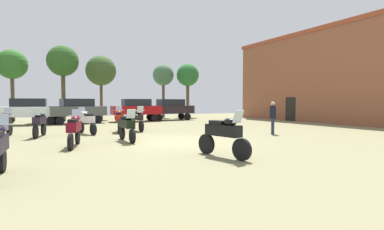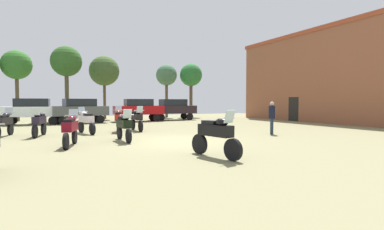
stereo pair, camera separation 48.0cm
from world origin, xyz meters
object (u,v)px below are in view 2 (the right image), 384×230
motorcycle_7 (70,128)px  car_1 (80,109)px  person_2 (272,115)px  tree_5 (66,62)px  car_4 (139,108)px  tree_1 (104,71)px  motorcycle_10 (124,125)px  motorcycle_11 (118,119)px  motorcycle_2 (216,134)px  brick_building (339,77)px  car_5 (33,109)px  motorcycle_6 (86,121)px  motorcycle_3 (39,122)px  tree_6 (166,76)px  tree_9 (191,76)px  motorcycle_8 (137,118)px  car_2 (173,108)px  tree_4 (16,66)px  motorcycle_5 (4,123)px

motorcycle_7 → car_1: bearing=98.3°
person_2 → tree_5: bearing=-99.8°
car_4 → tree_1: 6.60m
motorcycle_10 → motorcycle_11: size_ratio=0.98×
motorcycle_2 → motorcycle_10: size_ratio=1.01×
motorcycle_7 → car_1: car_1 is taller
brick_building → car_5: (-24.05, 8.14, -2.79)m
motorcycle_6 → motorcycle_3: bearing=176.4°
motorcycle_11 → motorcycle_7: bearing=-106.9°
motorcycle_2 → tree_6: size_ratio=0.37×
car_1 → tree_1: size_ratio=0.71×
motorcycle_2 → person_2: (6.13, 4.45, 0.29)m
person_2 → tree_9: 19.33m
motorcycle_3 → motorcycle_8: (5.25, 0.88, 0.01)m
car_1 → person_2: 15.78m
tree_9 → car_2: bearing=-132.7°
person_2 → tree_6: (1.24, 18.86, 3.64)m
motorcycle_6 → tree_5: tree_5 is taller
car_4 → tree_4: tree_4 is taller
motorcycle_2 → motorcycle_7: 5.96m
motorcycle_3 → car_2: (11.32, 9.83, 0.44)m
motorcycle_2 → car_5: (-5.75, 17.88, 0.43)m
car_5 → car_2: bearing=-81.4°
motorcycle_6 → tree_9: (13.08, 13.76, 4.04)m
motorcycle_8 → tree_6: tree_6 is taller
car_5 → tree_5: size_ratio=0.65×
car_2 → tree_9: tree_9 is taller
tree_4 → motorcycle_2: bearing=-72.7°
car_2 → tree_5: bearing=72.1°
motorcycle_10 → tree_9: tree_9 is taller
tree_5 → tree_6: (10.45, 1.65, -0.70)m
motorcycle_8 → brick_building: bearing=179.8°
car_4 → tree_9: bearing=-54.2°
motorcycle_8 → motorcycle_11: 1.22m
car_5 → tree_6: 14.63m
brick_building → tree_6: size_ratio=3.26×
person_2 → motorcycle_6: bearing=-66.0°
motorcycle_7 → motorcycle_11: (2.89, 4.82, 0.03)m
tree_5 → tree_6: 10.60m
motorcycle_10 → tree_4: tree_4 is taller
car_2 → tree_1: tree_1 is taller
car_4 → tree_5: size_ratio=0.64×
brick_building → tree_1: (-17.76, 13.31, 0.89)m
motorcycle_3 → car_2: size_ratio=0.49×
motorcycle_11 → car_2: (7.24, 9.27, 0.43)m
car_2 → tree_4: tree_4 is taller
motorcycle_5 → tree_6: 20.15m
motorcycle_8 → car_1: size_ratio=0.51×
motorcycle_3 → car_5: (-0.64, 9.14, 0.44)m
car_2 → tree_5: size_ratio=0.63×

